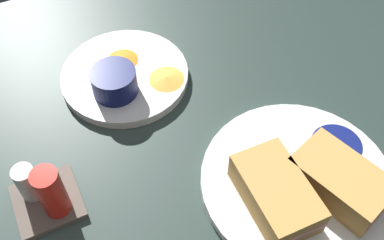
# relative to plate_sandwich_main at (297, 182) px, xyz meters

# --- Properties ---
(ground_plane) EXTENTS (1.10, 1.10, 0.03)m
(ground_plane) POSITION_rel_plate_sandwich_main_xyz_m (0.06, 0.07, -0.02)
(ground_plane) COLOR #283833
(plate_sandwich_main) EXTENTS (0.28, 0.28, 0.02)m
(plate_sandwich_main) POSITION_rel_plate_sandwich_main_xyz_m (0.00, 0.00, 0.00)
(plate_sandwich_main) COLOR silver
(plate_sandwich_main) RESTS_ON ground_plane
(sandwich_half_near) EXTENTS (0.13, 0.08, 0.05)m
(sandwich_half_near) POSITION_rel_plate_sandwich_main_xyz_m (-0.02, 0.05, 0.03)
(sandwich_half_near) COLOR tan
(sandwich_half_near) RESTS_ON plate_sandwich_main
(sandwich_half_far) EXTENTS (0.15, 0.11, 0.05)m
(sandwich_half_far) POSITION_rel_plate_sandwich_main_xyz_m (-0.04, -0.04, 0.03)
(sandwich_half_far) COLOR tan
(sandwich_half_far) RESTS_ON plate_sandwich_main
(ramekin_dark_sauce) EXTENTS (0.07, 0.07, 0.04)m
(ramekin_dark_sauce) POSITION_rel_plate_sandwich_main_xyz_m (0.01, -0.06, 0.03)
(ramekin_dark_sauce) COLOR navy
(ramekin_dark_sauce) RESTS_ON plate_sandwich_main
(spoon_by_dark_ramekin) EXTENTS (0.03, 0.10, 0.01)m
(spoon_by_dark_ramekin) POSITION_rel_plate_sandwich_main_xyz_m (-0.00, -0.01, 0.01)
(spoon_by_dark_ramekin) COLOR silver
(spoon_by_dark_ramekin) RESTS_ON plate_sandwich_main
(plate_chips_companion) EXTENTS (0.22, 0.22, 0.02)m
(plate_chips_companion) POSITION_rel_plate_sandwich_main_xyz_m (0.30, 0.15, 0.00)
(plate_chips_companion) COLOR silver
(plate_chips_companion) RESTS_ON ground_plane
(ramekin_light_gravy) EXTENTS (0.07, 0.07, 0.04)m
(ramekin_light_gravy) POSITION_rel_plate_sandwich_main_xyz_m (0.27, 0.18, 0.03)
(ramekin_light_gravy) COLOR #0C144C
(ramekin_light_gravy) RESTS_ON plate_chips_companion
(spoon_by_gravy_ramekin) EXTENTS (0.09, 0.07, 0.01)m
(spoon_by_gravy_ramekin) POSITION_rel_plate_sandwich_main_xyz_m (0.27, 0.18, 0.01)
(spoon_by_gravy_ramekin) COLOR silver
(spoon_by_gravy_ramekin) RESTS_ON plate_chips_companion
(plantain_chip_scatter) EXTENTS (0.15, 0.14, 0.01)m
(plantain_chip_scatter) POSITION_rel_plate_sandwich_main_xyz_m (0.30, 0.13, 0.01)
(plantain_chip_scatter) COLOR orange
(plantain_chip_scatter) RESTS_ON plate_chips_companion
(condiment_caddy) EXTENTS (0.09, 0.09, 0.10)m
(condiment_caddy) POSITION_rel_plate_sandwich_main_xyz_m (0.12, 0.33, 0.03)
(condiment_caddy) COLOR brown
(condiment_caddy) RESTS_ON ground_plane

